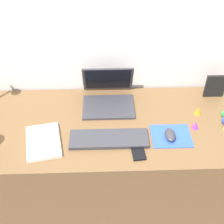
# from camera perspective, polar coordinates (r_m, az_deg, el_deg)

# --- Properties ---
(ground_plane) EXTENTS (6.00, 6.00, 0.00)m
(ground_plane) POSITION_cam_1_polar(r_m,az_deg,el_deg) (2.24, 0.28, -16.09)
(ground_plane) COLOR slate
(back_wall) EXTENTS (2.97, 0.05, 1.45)m
(back_wall) POSITION_cam_1_polar(r_m,az_deg,el_deg) (1.95, -0.03, 4.79)
(back_wall) COLOR silver
(back_wall) RESTS_ON ground_plane
(desk) EXTENTS (1.77, 0.65, 0.74)m
(desk) POSITION_cam_1_polar(r_m,az_deg,el_deg) (1.93, 0.32, -10.23)
(desk) COLOR brown
(desk) RESTS_ON ground_plane
(laptop) EXTENTS (0.30, 0.28, 0.20)m
(laptop) POSITION_cam_1_polar(r_m,az_deg,el_deg) (1.77, -0.72, 3.38)
(laptop) COLOR #333338
(laptop) RESTS_ON desk
(keyboard) EXTENTS (0.41, 0.13, 0.02)m
(keyboard) POSITION_cam_1_polar(r_m,az_deg,el_deg) (1.57, -0.58, -5.15)
(keyboard) COLOR #333338
(keyboard) RESTS_ON desk
(mousepad) EXTENTS (0.21, 0.17, 0.00)m
(mousepad) POSITION_cam_1_polar(r_m,az_deg,el_deg) (1.62, 11.18, -4.48)
(mousepad) COLOR blue
(mousepad) RESTS_ON desk
(mouse) EXTENTS (0.06, 0.10, 0.03)m
(mouse) POSITION_cam_1_polar(r_m,az_deg,el_deg) (1.60, 11.02, -4.30)
(mouse) COLOR #333338
(mouse) RESTS_ON mousepad
(cell_phone) EXTENTS (0.08, 0.13, 0.01)m
(cell_phone) POSITION_cam_1_polar(r_m,az_deg,el_deg) (1.52, 4.91, -7.28)
(cell_phone) COLOR black
(cell_phone) RESTS_ON desk
(notebook_pad) EXTENTS (0.21, 0.27, 0.02)m
(notebook_pad) POSITION_cam_1_polar(r_m,az_deg,el_deg) (1.59, -12.95, -5.53)
(notebook_pad) COLOR silver
(notebook_pad) RESTS_ON desk
(picture_frame) EXTENTS (0.12, 0.02, 0.15)m
(picture_frame) POSITION_cam_1_polar(r_m,az_deg,el_deg) (1.90, 19.06, 4.67)
(picture_frame) COLOR black
(picture_frame) RESTS_ON desk
(toy_figurine_green) EXTENTS (0.03, 0.03, 0.04)m
(toy_figurine_green) POSITION_cam_1_polar(r_m,az_deg,el_deg) (1.81, 20.63, -0.33)
(toy_figurine_green) COLOR green
(toy_figurine_green) RESTS_ON desk
(toy_figurine_orange) EXTENTS (0.04, 0.04, 0.05)m
(toy_figurine_orange) POSITION_cam_1_polar(r_m,az_deg,el_deg) (1.78, 16.12, 0.30)
(toy_figurine_orange) COLOR orange
(toy_figurine_orange) RESTS_ON desk
(toy_figurine_purple) EXTENTS (0.04, 0.04, 0.04)m
(toy_figurine_purple) POSITION_cam_1_polar(r_m,az_deg,el_deg) (1.68, 15.61, -2.42)
(toy_figurine_purple) COLOR purple
(toy_figurine_purple) RESTS_ON desk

